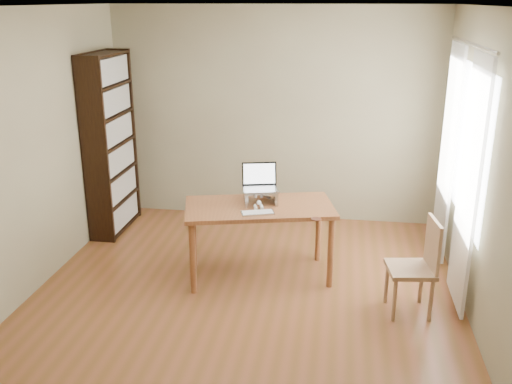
% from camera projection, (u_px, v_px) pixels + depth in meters
% --- Properties ---
extents(room, '(4.04, 4.54, 2.64)m').
position_uv_depth(room, '(245.00, 166.00, 4.85)').
color(room, brown).
rests_on(room, ground).
extents(bookshelf, '(0.30, 0.90, 2.10)m').
position_uv_depth(bookshelf, '(111.00, 144.00, 6.64)').
color(bookshelf, black).
rests_on(bookshelf, ground).
extents(curtains, '(0.03, 1.90, 2.25)m').
position_uv_depth(curtains, '(457.00, 165.00, 5.36)').
color(curtains, white).
rests_on(curtains, ground).
extents(desk, '(1.56, 1.04, 0.75)m').
position_uv_depth(desk, '(259.00, 215.00, 5.56)').
color(desk, brown).
rests_on(desk, ground).
extents(laptop_stand, '(0.32, 0.25, 0.13)m').
position_uv_depth(laptop_stand, '(261.00, 195.00, 5.58)').
color(laptop_stand, silver).
rests_on(laptop_stand, desk).
extents(laptop, '(0.39, 0.36, 0.24)m').
position_uv_depth(laptop, '(261.00, 182.00, 5.60)').
color(laptop, silver).
rests_on(laptop, laptop_stand).
extents(keyboard, '(0.33, 0.22, 0.02)m').
position_uv_depth(keyboard, '(258.00, 213.00, 5.32)').
color(keyboard, silver).
rests_on(keyboard, desk).
extents(coaster, '(0.10, 0.10, 0.01)m').
position_uv_depth(coaster, '(316.00, 219.00, 5.19)').
color(coaster, '#4E281B').
rests_on(coaster, desk).
extents(cat, '(0.24, 0.48, 0.15)m').
position_uv_depth(cat, '(258.00, 196.00, 5.62)').
color(cat, '#4E453D').
rests_on(cat, desk).
extents(chair, '(0.44, 0.44, 0.88)m').
position_uv_depth(chair, '(419.00, 264.00, 4.94)').
color(chair, '#A57B59').
rests_on(chair, ground).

